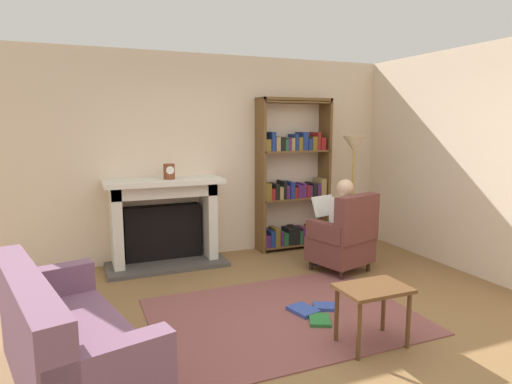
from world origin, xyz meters
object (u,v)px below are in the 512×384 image
at_px(mantel_clock, 169,171).
at_px(bookshelf, 293,181).
at_px(seated_reader, 338,220).
at_px(armchair_reading, 345,238).
at_px(sofa_floral, 66,345).
at_px(fireplace, 164,219).
at_px(side_table, 373,296).
at_px(floor_lamp, 354,154).

bearing_deg(mantel_clock, bookshelf, 4.31).
distance_m(mantel_clock, seated_reader, 2.17).
bearing_deg(armchair_reading, sofa_floral, 6.53).
bearing_deg(sofa_floral, bookshelf, -64.13).
bearing_deg(fireplace, sofa_floral, -114.76).
relative_size(fireplace, side_table, 2.66).
bearing_deg(armchair_reading, floor_lamp, -146.39).
bearing_deg(bookshelf, floor_lamp, -36.03).
relative_size(mantel_clock, side_table, 0.34).
distance_m(mantel_clock, sofa_floral, 2.80).
distance_m(fireplace, floor_lamp, 2.70).
distance_m(fireplace, sofa_floral, 2.73).
distance_m(sofa_floral, floor_lamp, 4.32).
bearing_deg(armchair_reading, fireplace, -46.84).
xyz_separation_m(mantel_clock, sofa_floral, (-1.20, -2.36, -0.89)).
bearing_deg(floor_lamp, armchair_reading, -129.88).
bearing_deg(sofa_floral, armchair_reading, -80.87).
bearing_deg(seated_reader, floor_lamp, -153.06).
bearing_deg(floor_lamp, seated_reader, -136.55).
bearing_deg(floor_lamp, mantel_clock, 171.86).
height_order(sofa_floral, side_table, sofa_floral).
bearing_deg(mantel_clock, armchair_reading, -28.87).
xyz_separation_m(side_table, floor_lamp, (1.39, 2.30, 0.96)).
xyz_separation_m(fireplace, armchair_reading, (1.96, -1.15, -0.16)).
height_order(mantel_clock, side_table, mantel_clock).
height_order(armchair_reading, floor_lamp, floor_lamp).
xyz_separation_m(seated_reader, sofa_floral, (-3.07, -1.43, -0.30)).
bearing_deg(sofa_floral, side_table, -111.16).
relative_size(seated_reader, sofa_floral, 0.63).
relative_size(armchair_reading, floor_lamp, 0.59).
xyz_separation_m(mantel_clock, armchair_reading, (1.90, -1.05, -0.78)).
height_order(seated_reader, sofa_floral, seated_reader).
bearing_deg(sofa_floral, seated_reader, -78.89).
xyz_separation_m(bookshelf, sofa_floral, (-3.00, -2.50, -0.66)).
xyz_separation_m(fireplace, side_table, (1.15, -2.76, -0.17)).
bearing_deg(side_table, fireplace, 112.65).
bearing_deg(floor_lamp, fireplace, 169.83).
distance_m(bookshelf, armchair_reading, 1.31).
height_order(fireplace, mantel_clock, mantel_clock).
height_order(fireplace, side_table, fireplace).
height_order(seated_reader, side_table, seated_reader).
relative_size(seated_reader, floor_lamp, 0.70).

